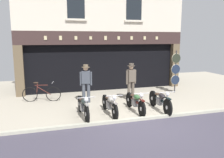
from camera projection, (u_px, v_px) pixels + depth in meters
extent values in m
cube|color=#A49B88|center=(105.00, 92.00, 13.13)|extent=(21.34, 10.00, 0.08)
cube|color=#AAA894|center=(141.00, 120.00, 8.48)|extent=(21.34, 0.16, 0.18)
cube|color=black|center=(96.00, 64.00, 15.07)|extent=(8.60, 4.00, 2.60)
cube|color=brown|center=(19.00, 71.00, 11.79)|extent=(0.44, 0.36, 2.60)
cube|color=brown|center=(174.00, 65.00, 14.35)|extent=(0.44, 0.36, 2.60)
cube|color=black|center=(103.00, 65.00, 13.40)|extent=(8.22, 0.03, 2.18)
cube|color=#342423|center=(104.00, 38.00, 12.73)|extent=(9.34, 0.24, 0.70)
cube|color=#C6B789|center=(45.00, 38.00, 11.71)|extent=(0.14, 0.03, 0.20)
cube|color=#C6B789|center=(61.00, 38.00, 11.92)|extent=(0.14, 0.03, 0.22)
cube|color=#C6B789|center=(76.00, 38.00, 12.15)|extent=(0.14, 0.03, 0.19)
cube|color=#C6B789|center=(91.00, 38.00, 12.37)|extent=(0.14, 0.03, 0.16)
cube|color=#C6B789|center=(106.00, 38.00, 12.61)|extent=(0.14, 0.03, 0.21)
cube|color=#C6B789|center=(119.00, 38.00, 12.82)|extent=(0.14, 0.03, 0.19)
cube|color=#C6B789|center=(132.00, 38.00, 13.04)|extent=(0.14, 0.03, 0.20)
cube|color=#C6B789|center=(145.00, 38.00, 13.27)|extent=(0.14, 0.03, 0.19)
cube|color=#C6B789|center=(157.00, 38.00, 13.49)|extent=(0.14, 0.03, 0.18)
cube|color=beige|center=(104.00, 7.00, 12.53)|extent=(9.34, 0.40, 2.55)
cube|color=black|center=(76.00, 6.00, 11.89)|extent=(0.90, 0.02, 1.30)
cube|color=beige|center=(76.00, 20.00, 11.97)|extent=(1.10, 0.12, 0.10)
cube|color=black|center=(134.00, 8.00, 12.80)|extent=(0.90, 0.02, 1.30)
cube|color=beige|center=(134.00, 21.00, 12.88)|extent=(1.10, 0.12, 0.10)
cylinder|color=black|center=(87.00, 114.00, 8.12)|extent=(0.08, 0.66, 0.66)
cylinder|color=silver|center=(87.00, 114.00, 8.12)|extent=(0.10, 0.15, 0.14)
cylinder|color=black|center=(80.00, 104.00, 9.40)|extent=(0.09, 0.66, 0.66)
cylinder|color=silver|center=(80.00, 104.00, 9.40)|extent=(0.11, 0.15, 0.14)
cube|color=gray|center=(83.00, 105.00, 8.74)|extent=(0.08, 1.25, 0.07)
cube|color=slate|center=(83.00, 107.00, 8.75)|extent=(0.20, 0.32, 0.26)
ellipsoid|color=#212A28|center=(84.00, 101.00, 8.55)|extent=(0.22, 0.46, 0.20)
ellipsoid|color=#38281E|center=(82.00, 99.00, 8.94)|extent=(0.20, 0.30, 0.10)
cube|color=gray|center=(87.00, 104.00, 8.06)|extent=(0.10, 0.36, 0.04)
sphere|color=silver|center=(86.00, 100.00, 8.09)|extent=(0.15, 0.15, 0.15)
cylinder|color=silver|center=(86.00, 97.00, 8.08)|extent=(0.62, 0.03, 0.02)
cylinder|color=silver|center=(87.00, 106.00, 8.11)|extent=(0.04, 0.27, 0.61)
cylinder|color=black|center=(115.00, 112.00, 8.45)|extent=(0.07, 0.62, 0.62)
cylinder|color=silver|center=(115.00, 112.00, 8.45)|extent=(0.10, 0.14, 0.14)
cylinder|color=black|center=(105.00, 102.00, 9.74)|extent=(0.08, 0.62, 0.62)
cylinder|color=silver|center=(105.00, 102.00, 9.74)|extent=(0.11, 0.14, 0.14)
cube|color=gray|center=(110.00, 104.00, 9.07)|extent=(0.07, 1.26, 0.07)
cube|color=slate|center=(110.00, 105.00, 9.08)|extent=(0.20, 0.32, 0.26)
ellipsoid|color=gray|center=(111.00, 100.00, 8.88)|extent=(0.22, 0.46, 0.20)
ellipsoid|color=#38281E|center=(108.00, 98.00, 9.27)|extent=(0.20, 0.30, 0.10)
cube|color=gray|center=(115.00, 103.00, 8.39)|extent=(0.10, 0.36, 0.04)
sphere|color=silver|center=(115.00, 98.00, 8.42)|extent=(0.15, 0.15, 0.15)
cylinder|color=silver|center=(115.00, 96.00, 8.40)|extent=(0.62, 0.02, 0.02)
cylinder|color=silver|center=(115.00, 104.00, 8.44)|extent=(0.04, 0.26, 0.61)
cylinder|color=black|center=(142.00, 109.00, 8.76)|extent=(0.09, 0.64, 0.64)
cylinder|color=silver|center=(142.00, 109.00, 8.76)|extent=(0.10, 0.14, 0.14)
cylinder|color=black|center=(129.00, 100.00, 10.09)|extent=(0.10, 0.64, 0.64)
cylinder|color=silver|center=(129.00, 100.00, 10.09)|extent=(0.11, 0.14, 0.14)
cube|color=#4F1914|center=(135.00, 101.00, 9.40)|extent=(0.10, 1.29, 0.07)
cube|color=slate|center=(135.00, 103.00, 9.42)|extent=(0.21, 0.33, 0.26)
ellipsoid|color=#2E532E|center=(137.00, 97.00, 9.21)|extent=(0.23, 0.47, 0.20)
ellipsoid|color=#38281E|center=(133.00, 95.00, 9.61)|extent=(0.21, 0.31, 0.10)
cube|color=#4F1914|center=(142.00, 100.00, 8.70)|extent=(0.11, 0.36, 0.04)
sphere|color=silver|center=(142.00, 96.00, 8.73)|extent=(0.15, 0.15, 0.15)
cylinder|color=silver|center=(142.00, 93.00, 8.72)|extent=(0.62, 0.04, 0.02)
cylinder|color=silver|center=(142.00, 101.00, 8.75)|extent=(0.04, 0.26, 0.61)
cylinder|color=black|center=(168.00, 107.00, 8.87)|extent=(0.12, 0.68, 0.67)
cylinder|color=silver|center=(168.00, 107.00, 8.87)|extent=(0.11, 0.15, 0.15)
cylinder|color=black|center=(153.00, 98.00, 10.23)|extent=(0.13, 0.68, 0.67)
cylinder|color=silver|center=(153.00, 98.00, 10.23)|extent=(0.12, 0.16, 0.15)
cube|color=black|center=(160.00, 100.00, 9.53)|extent=(0.16, 1.30, 0.07)
cube|color=slate|center=(160.00, 101.00, 9.54)|extent=(0.22, 0.33, 0.26)
ellipsoid|color=black|center=(162.00, 96.00, 9.33)|extent=(0.25, 0.47, 0.20)
ellipsoid|color=#38281E|center=(157.00, 94.00, 9.74)|extent=(0.22, 0.31, 0.10)
cube|color=black|center=(168.00, 98.00, 8.81)|extent=(0.12, 0.37, 0.04)
sphere|color=silver|center=(167.00, 94.00, 8.84)|extent=(0.15, 0.15, 0.15)
cylinder|color=silver|center=(168.00, 92.00, 8.83)|extent=(0.62, 0.07, 0.02)
cylinder|color=silver|center=(168.00, 100.00, 8.86)|extent=(0.05, 0.23, 0.62)
cylinder|color=#3D424C|center=(89.00, 93.00, 10.75)|extent=(0.15, 0.15, 0.92)
cylinder|color=#3D424C|center=(84.00, 93.00, 10.74)|extent=(0.15, 0.15, 0.92)
cube|color=#3D424C|center=(86.00, 77.00, 10.62)|extent=(0.42, 0.30, 0.57)
cube|color=white|center=(86.00, 75.00, 10.72)|extent=(0.14, 0.05, 0.32)
cube|color=#47234C|center=(86.00, 76.00, 10.74)|extent=(0.05, 0.02, 0.30)
cylinder|color=#3D424C|center=(91.00, 79.00, 10.65)|extent=(0.09, 0.09, 0.62)
cylinder|color=#3D424C|center=(81.00, 79.00, 10.61)|extent=(0.09, 0.09, 0.62)
sphere|color=tan|center=(86.00, 68.00, 10.55)|extent=(0.21, 0.21, 0.21)
cylinder|color=brown|center=(86.00, 67.00, 10.54)|extent=(0.36, 0.36, 0.01)
cylinder|color=brown|center=(86.00, 66.00, 10.53)|extent=(0.22, 0.22, 0.12)
cylinder|color=brown|center=(133.00, 90.00, 11.22)|extent=(0.15, 0.15, 0.92)
cylinder|color=brown|center=(129.00, 91.00, 11.11)|extent=(0.15, 0.15, 0.92)
cube|color=brown|center=(131.00, 76.00, 11.04)|extent=(0.42, 0.30, 0.58)
cube|color=white|center=(130.00, 74.00, 11.13)|extent=(0.14, 0.05, 0.33)
cube|color=black|center=(130.00, 74.00, 11.14)|extent=(0.05, 0.02, 0.30)
cylinder|color=brown|center=(135.00, 77.00, 11.17)|extent=(0.09, 0.09, 0.65)
cylinder|color=brown|center=(127.00, 78.00, 10.94)|extent=(0.09, 0.09, 0.65)
sphere|color=beige|center=(131.00, 67.00, 10.97)|extent=(0.21, 0.21, 0.21)
cylinder|color=#4C4238|center=(131.00, 66.00, 10.96)|extent=(0.36, 0.36, 0.01)
cylinder|color=#4C4238|center=(131.00, 65.00, 10.95)|extent=(0.22, 0.22, 0.12)
cylinder|color=#232328|center=(175.00, 72.00, 12.63)|extent=(0.06, 0.06, 2.29)
cylinder|color=#23281E|center=(176.00, 58.00, 12.49)|extent=(0.51, 0.03, 0.51)
torus|color=beige|center=(176.00, 58.00, 12.50)|extent=(0.53, 0.04, 0.53)
cylinder|color=#192338|center=(176.00, 69.00, 12.59)|extent=(0.51, 0.03, 0.51)
torus|color=beige|center=(176.00, 69.00, 12.60)|extent=(0.53, 0.04, 0.53)
cylinder|color=#192338|center=(175.00, 80.00, 12.69)|extent=(0.51, 0.03, 0.51)
torus|color=beige|center=(175.00, 80.00, 12.70)|extent=(0.53, 0.04, 0.53)
cube|color=silver|center=(69.00, 63.00, 12.66)|extent=(0.79, 0.02, 0.99)
cube|color=#232328|center=(68.00, 55.00, 12.58)|extent=(0.79, 0.01, 0.20)
cube|color=beige|center=(51.00, 62.00, 12.39)|extent=(0.82, 0.02, 1.06)
cube|color=#232328|center=(51.00, 54.00, 12.30)|extent=(0.82, 0.01, 0.20)
torus|color=black|center=(53.00, 94.00, 11.02)|extent=(0.70, 0.17, 0.70)
torus|color=black|center=(30.00, 95.00, 10.92)|extent=(0.70, 0.17, 0.70)
cylinder|color=#4C1E19|center=(44.00, 91.00, 10.95)|extent=(0.64, 0.16, 0.44)
cylinder|color=#4C1E19|center=(41.00, 85.00, 10.90)|extent=(0.59, 0.15, 0.03)
cylinder|color=#4C1E19|center=(37.00, 88.00, 10.90)|extent=(0.10, 0.05, 0.52)
ellipsoid|color=#332319|center=(36.00, 83.00, 10.85)|extent=(0.26, 0.17, 0.06)
cylinder|color=silver|center=(53.00, 82.00, 10.93)|extent=(0.12, 0.49, 0.02)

